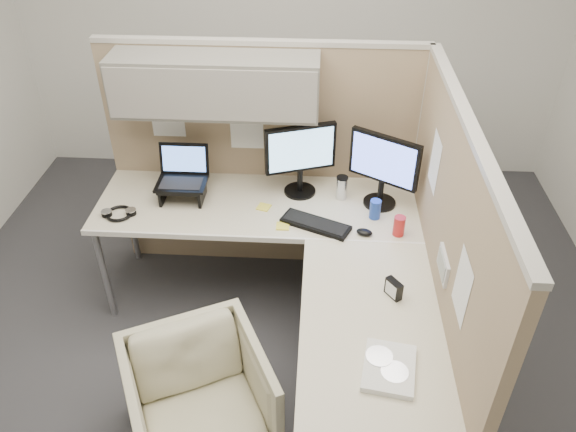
# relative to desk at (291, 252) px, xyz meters

# --- Properties ---
(ground) EXTENTS (4.50, 4.50, 0.00)m
(ground) POSITION_rel_desk_xyz_m (-0.12, -0.13, -0.69)
(ground) COLOR #313035
(ground) RESTS_ON ground
(partition_back) EXTENTS (2.00, 0.36, 1.63)m
(partition_back) POSITION_rel_desk_xyz_m (-0.34, 0.70, 0.41)
(partition_back) COLOR #9B8365
(partition_back) RESTS_ON ground
(partition_right) EXTENTS (0.07, 2.03, 1.63)m
(partition_right) POSITION_rel_desk_xyz_m (0.78, -0.19, 0.13)
(partition_right) COLOR #9B8365
(partition_right) RESTS_ON ground
(desk) EXTENTS (2.00, 1.98, 0.73)m
(desk) POSITION_rel_desk_xyz_m (0.00, 0.00, 0.00)
(desk) COLOR beige
(desk) RESTS_ON ground
(office_chair) EXTENTS (0.87, 0.85, 0.68)m
(office_chair) POSITION_rel_desk_xyz_m (-0.42, -0.73, -0.35)
(office_chair) COLOR beige
(office_chair) RESTS_ON ground
(monitor_left) EXTENTS (0.43, 0.20, 0.47)m
(monitor_left) POSITION_rel_desk_xyz_m (0.02, 0.55, 0.32)
(monitor_left) COLOR black
(monitor_left) RESTS_ON desk
(monitor_right) EXTENTS (0.39, 0.26, 0.47)m
(monitor_right) POSITION_rel_desk_xyz_m (0.52, 0.45, 0.32)
(monitor_right) COLOR black
(monitor_right) RESTS_ON desk
(laptop_station) EXTENTS (0.31, 0.26, 0.32)m
(laptop_station) POSITION_rel_desk_xyz_m (-0.70, 0.46, 0.17)
(laptop_station) COLOR black
(laptop_station) RESTS_ON desk
(keyboard) EXTENTS (0.43, 0.29, 0.02)m
(keyboard) POSITION_rel_desk_xyz_m (0.13, 0.20, 0.05)
(keyboard) COLOR black
(keyboard) RESTS_ON desk
(mouse) EXTENTS (0.11, 0.09, 0.03)m
(mouse) POSITION_rel_desk_xyz_m (0.41, 0.14, 0.06)
(mouse) COLOR black
(mouse) RESTS_ON desk
(travel_mug) EXTENTS (0.07, 0.07, 0.15)m
(travel_mug) POSITION_rel_desk_xyz_m (0.29, 0.50, 0.12)
(travel_mug) COLOR silver
(travel_mug) RESTS_ON desk
(soda_can_green) EXTENTS (0.07, 0.07, 0.12)m
(soda_can_green) POSITION_rel_desk_xyz_m (0.61, 0.15, 0.10)
(soda_can_green) COLOR #B21E1E
(soda_can_green) RESTS_ON desk
(soda_can_silver) EXTENTS (0.07, 0.07, 0.12)m
(soda_can_silver) POSITION_rel_desk_xyz_m (0.48, 0.31, 0.10)
(soda_can_silver) COLOR #1E3FA5
(soda_can_silver) RESTS_ON desk
(sticky_note_b) EXTENTS (0.08, 0.08, 0.01)m
(sticky_note_b) POSITION_rel_desk_xyz_m (-0.06, 0.18, 0.05)
(sticky_note_b) COLOR yellow
(sticky_note_b) RESTS_ON desk
(sticky_note_d) EXTENTS (0.09, 0.09, 0.01)m
(sticky_note_d) POSITION_rel_desk_xyz_m (-0.19, 0.37, 0.05)
(sticky_note_d) COLOR yellow
(sticky_note_d) RESTS_ON desk
(headphones) EXTENTS (0.20, 0.19, 0.03)m
(headphones) POSITION_rel_desk_xyz_m (-1.05, 0.24, 0.06)
(headphones) COLOR black
(headphones) RESTS_ON desk
(paper_stack) EXTENTS (0.26, 0.31, 0.03)m
(paper_stack) POSITION_rel_desk_xyz_m (0.47, -0.83, 0.06)
(paper_stack) COLOR white
(paper_stack) RESTS_ON desk
(desk_clock) EXTENTS (0.09, 0.10, 0.10)m
(desk_clock) POSITION_rel_desk_xyz_m (0.53, -0.36, 0.09)
(desk_clock) COLOR black
(desk_clock) RESTS_ON desk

